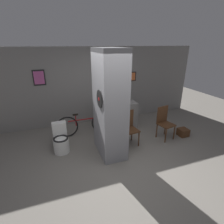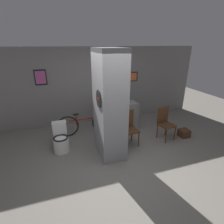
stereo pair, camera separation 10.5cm
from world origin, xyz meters
name	(u,v)px [view 2 (the right image)]	position (x,y,z in m)	size (l,w,h in m)	color
ground_plane	(117,163)	(0.00, 0.00, 0.00)	(14.00, 14.00, 0.00)	slate
wall_back	(91,86)	(0.00, 2.63, 1.30)	(8.00, 0.09, 2.60)	gray
pillar_center	(109,105)	(-0.02, 0.51, 1.30)	(0.62, 1.03, 2.60)	gray
counter_shelf	(120,117)	(0.68, 1.61, 0.46)	(1.12, 0.44, 0.92)	gray
toilet	(61,140)	(-1.22, 0.99, 0.31)	(0.40, 0.56, 0.74)	white
chair_near_pillar	(129,127)	(0.60, 0.72, 0.53)	(0.46, 0.46, 0.97)	#4C2D19
chair_by_doorway	(165,122)	(1.75, 0.69, 0.53)	(0.48, 0.48, 0.97)	#4C2D19
bicycle	(86,124)	(-0.43, 1.69, 0.35)	(1.75, 0.42, 0.71)	black
bottle_tall	(115,100)	(0.52, 1.67, 1.03)	(0.06, 0.06, 0.31)	#19598C
floor_crate	(184,133)	(2.39, 0.56, 0.11)	(0.29, 0.29, 0.23)	#4C2D19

